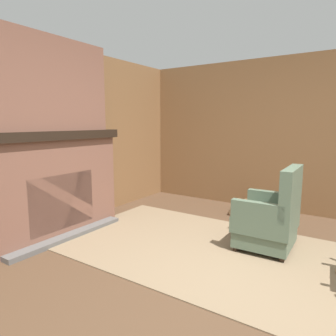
{
  "coord_description": "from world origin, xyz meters",
  "views": [
    {
      "loc": [
        0.8,
        -2.33,
        1.46
      ],
      "look_at": [
        -1.23,
        0.74,
        0.9
      ],
      "focal_mm": 32.0,
      "sensor_mm": 36.0,
      "label": 1
    }
  ],
  "objects_px": {
    "armchair": "(270,219)",
    "decorative_plate_on_mantel": "(47,121)",
    "firewood_stack": "(241,208)",
    "storage_case": "(91,125)"
  },
  "relations": [
    {
      "from": "firewood_stack",
      "to": "storage_case",
      "type": "relative_size",
      "value": 1.62
    },
    {
      "from": "armchair",
      "to": "firewood_stack",
      "type": "relative_size",
      "value": 2.28
    },
    {
      "from": "storage_case",
      "to": "decorative_plate_on_mantel",
      "type": "bearing_deg",
      "value": -91.63
    },
    {
      "from": "armchair",
      "to": "storage_case",
      "type": "xyz_separation_m",
      "value": [
        -2.53,
        -0.35,
        1.07
      ]
    },
    {
      "from": "decorative_plate_on_mantel",
      "to": "firewood_stack",
      "type": "bearing_deg",
      "value": 50.91
    },
    {
      "from": "storage_case",
      "to": "decorative_plate_on_mantel",
      "type": "relative_size",
      "value": 1.03
    },
    {
      "from": "firewood_stack",
      "to": "decorative_plate_on_mantel",
      "type": "bearing_deg",
      "value": -129.09
    },
    {
      "from": "armchair",
      "to": "decorative_plate_on_mantel",
      "type": "relative_size",
      "value": 3.82
    },
    {
      "from": "firewood_stack",
      "to": "armchair",
      "type": "bearing_deg",
      "value": -56.77
    },
    {
      "from": "armchair",
      "to": "decorative_plate_on_mantel",
      "type": "xyz_separation_m",
      "value": [
        -2.55,
        -1.06,
        1.13
      ]
    }
  ]
}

